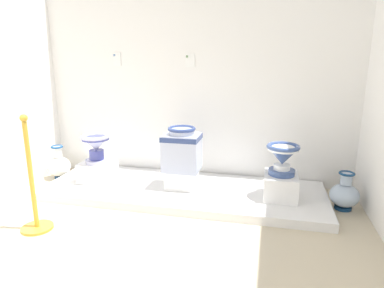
% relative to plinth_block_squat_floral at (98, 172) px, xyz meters
% --- Properties ---
extents(wall_back, '(3.87, 0.06, 2.99)m').
position_rel_plinth_block_squat_floral_xyz_m(wall_back, '(0.98, 0.62, 1.30)').
color(wall_back, white).
rests_on(wall_back, ground_plane).
extents(display_platform, '(3.00, 1.05, 0.09)m').
position_rel_plinth_block_squat_floral_xyz_m(display_platform, '(0.98, 0.05, -0.15)').
color(display_platform, white).
rests_on(display_platform, ground_plane).
extents(plinth_block_squat_floral, '(0.39, 0.29, 0.22)m').
position_rel_plinth_block_squat_floral_xyz_m(plinth_block_squat_floral, '(0.00, 0.00, 0.00)').
color(plinth_block_squat_floral, white).
rests_on(plinth_block_squat_floral, display_platform).
extents(antique_toilet_squat_floral, '(0.32, 0.32, 0.32)m').
position_rel_plinth_block_squat_floral_xyz_m(antique_toilet_squat_floral, '(0.00, -0.00, 0.32)').
color(antique_toilet_squat_floral, '#AFB2D9').
rests_on(antique_toilet_squat_floral, plinth_block_squat_floral).
extents(plinth_block_tall_cobalt, '(0.32, 0.29, 0.19)m').
position_rel_plinth_block_squat_floral_xyz_m(plinth_block_tall_cobalt, '(0.97, 0.06, -0.01)').
color(plinth_block_tall_cobalt, white).
rests_on(plinth_block_tall_cobalt, display_platform).
extents(antique_toilet_tall_cobalt, '(0.39, 0.33, 0.47)m').
position_rel_plinth_block_squat_floral_xyz_m(antique_toilet_tall_cobalt, '(0.97, 0.06, 0.32)').
color(antique_toilet_tall_cobalt, '#AEB7D3').
rests_on(antique_toilet_tall_cobalt, plinth_block_tall_cobalt).
extents(plinth_block_central_ornate, '(0.33, 0.39, 0.24)m').
position_rel_plinth_block_squat_floral_xyz_m(plinth_block_central_ornate, '(2.00, 0.00, 0.01)').
color(plinth_block_central_ornate, white).
rests_on(plinth_block_central_ornate, display_platform).
extents(antique_toilet_central_ornate, '(0.32, 0.32, 0.31)m').
position_rel_plinth_block_squat_floral_xyz_m(antique_toilet_central_ornate, '(2.00, 0.00, 0.32)').
color(antique_toilet_central_ornate, '#3B538B').
rests_on(antique_toilet_central_ornate, plinth_block_central_ornate).
extents(info_placard_first, '(0.10, 0.01, 0.16)m').
position_rel_plinth_block_squat_floral_xyz_m(info_placard_first, '(0.03, 0.58, 1.24)').
color(info_placard_first, white).
extents(info_placard_second, '(0.11, 0.01, 0.15)m').
position_rel_plinth_block_squat_floral_xyz_m(info_placard_second, '(0.93, 0.58, 1.22)').
color(info_placard_second, white).
extents(decorative_vase_companion, '(0.28, 0.28, 0.41)m').
position_rel_plinth_block_squat_floral_xyz_m(decorative_vase_companion, '(-0.65, 0.21, -0.03)').
color(decorative_vase_companion, navy).
rests_on(decorative_vase_companion, ground_plane).
extents(decorative_vase_corner, '(0.28, 0.28, 0.38)m').
position_rel_plinth_block_squat_floral_xyz_m(decorative_vase_corner, '(2.61, 0.06, -0.04)').
color(decorative_vase_corner, navy).
rests_on(decorative_vase_corner, ground_plane).
extents(stanchion_post_near_left, '(0.27, 0.27, 1.01)m').
position_rel_plinth_block_squat_floral_xyz_m(stanchion_post_near_left, '(-0.07, -0.98, 0.09)').
color(stanchion_post_near_left, gold).
rests_on(stanchion_post_near_left, ground_plane).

